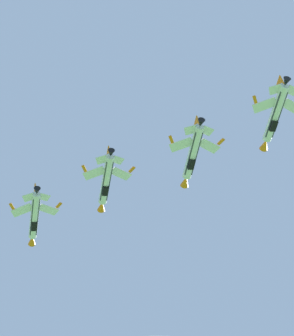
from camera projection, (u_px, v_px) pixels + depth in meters
name	position (u px, v px, depth m)	size (l,w,h in m)	color
fighter_jet_left_wing	(34.00, 217.00, 152.79)	(11.16, 14.45, 4.38)	white
fighter_jet_right_wing	(106.00, 181.00, 147.91)	(11.19, 14.45, 4.39)	white
fighter_jet_left_outer	(193.00, 153.00, 138.52)	(11.20, 14.45, 4.39)	white
fighter_jet_right_outer	(275.00, 114.00, 134.99)	(11.19, 14.45, 4.39)	white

